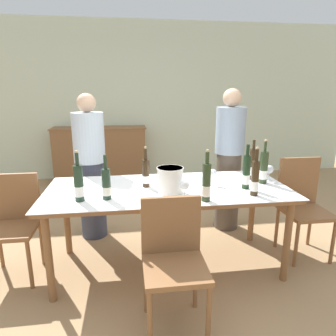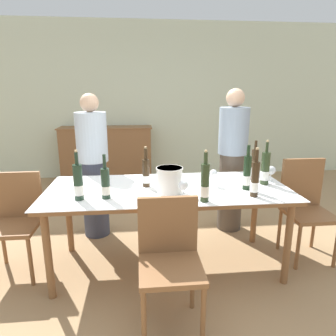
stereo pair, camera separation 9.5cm
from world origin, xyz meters
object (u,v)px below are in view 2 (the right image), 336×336
ice_bucket (169,180)px  wine_bottle_1 (78,183)px  wine_bottle_3 (254,166)px  person_host (94,167)px  dining_table (168,195)px  person_guest_left (232,162)px  wine_bottle_0 (247,173)px  wine_glass_0 (183,186)px  chair_near_front (169,254)px  wine_bottle_4 (146,173)px  wine_bottle_7 (106,184)px  wine_glass_1 (213,174)px  chair_right_end (305,202)px  wine_bottle_2 (255,180)px  wine_bottle_5 (205,184)px  chair_left_end (15,216)px  wine_bottle_6 (265,169)px  sideboard_cabinet (107,154)px  wine_glass_2 (271,171)px

ice_bucket → wine_bottle_1: 0.73m
wine_bottle_3 → person_host: size_ratio=0.24×
dining_table → person_guest_left: person_guest_left is taller
wine_bottle_0 → wine_bottle_3: bearing=57.4°
wine_glass_0 → chair_near_front: 0.56m
person_host → wine_bottle_4: bearing=-50.1°
wine_bottle_7 → person_guest_left: person_guest_left is taller
wine_bottle_4 → person_guest_left: bearing=33.8°
wine_glass_1 → chair_right_end: (0.94, 0.06, -0.33)m
wine_bottle_2 → wine_bottle_5: bearing=-170.2°
wine_bottle_2 → chair_near_front: 0.92m
wine_bottle_3 → chair_near_front: bearing=-136.7°
wine_bottle_1 → chair_left_end: bearing=153.9°
wine_bottle_3 → wine_bottle_7: 1.41m
wine_bottle_6 → wine_glass_0: 0.85m
wine_bottle_2 → person_host: person_host is taller
wine_bottle_1 → wine_glass_1: size_ratio=2.68×
chair_right_end → chair_near_front: chair_right_end is taller
sideboard_cabinet → ice_bucket: size_ratio=7.24×
wine_bottle_2 → person_host: 1.75m
wine_bottle_1 → chair_near_front: 0.90m
wine_glass_2 → chair_near_front: 1.33m
wine_bottle_5 → sideboard_cabinet: bearing=108.3°
wine_bottle_1 → wine_glass_2: size_ratio=2.58×
wine_glass_0 → person_guest_left: 1.23m
person_guest_left → chair_left_end: bearing=-163.5°
ice_bucket → wine_bottle_4: wine_bottle_4 is taller
sideboard_cabinet → wine_bottle_3: wine_bottle_3 is taller
dining_table → wine_bottle_2: (0.67, -0.29, 0.21)m
wine_bottle_1 → wine_glass_2: (1.70, 0.30, -0.03)m
wine_bottle_2 → wine_glass_1: 0.41m
sideboard_cabinet → ice_bucket: bearing=-74.7°
wine_glass_2 → wine_bottle_6: bearing=-147.5°
dining_table → wine_bottle_6: (0.89, 0.02, 0.21)m
wine_bottle_7 → ice_bucket: bearing=9.5°
wine_bottle_1 → wine_bottle_6: size_ratio=0.98×
wine_bottle_0 → wine_bottle_6: bearing=30.1°
wine_bottle_7 → chair_near_front: 0.75m
chair_left_end → person_guest_left: person_guest_left is taller
dining_table → wine_glass_0: bearing=-70.8°
chair_near_front → chair_right_end: bearing=28.9°
wine_bottle_1 → wine_bottle_5: bearing=-8.0°
wine_bottle_1 → chair_near_front: size_ratio=0.44×
person_guest_left → wine_glass_1: bearing=-119.3°
wine_bottle_0 → chair_left_end: wine_bottle_0 is taller
wine_bottle_1 → wine_bottle_5: size_ratio=0.98×
dining_table → wine_bottle_3: size_ratio=5.55×
wine_bottle_7 → chair_right_end: wine_bottle_7 is taller
wine_bottle_1 → wine_glass_0: bearing=-3.4°
wine_bottle_1 → wine_glass_1: 1.16m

